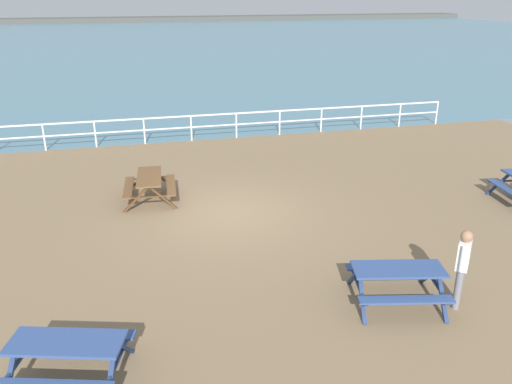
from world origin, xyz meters
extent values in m
cube|color=#846B4C|center=(0.00, 0.00, -0.10)|extent=(30.00, 24.00, 0.20)
cube|color=teal|center=(0.00, 52.75, 0.00)|extent=(142.00, 90.00, 0.01)
cube|color=#4C4C47|center=(0.00, 95.75, 0.00)|extent=(142.00, 6.00, 1.80)
cube|color=white|center=(0.00, 7.75, 1.05)|extent=(23.00, 0.06, 0.06)
cube|color=white|center=(0.00, 7.75, 0.58)|extent=(23.00, 0.05, 0.05)
cylinder|color=white|center=(-5.75, 7.75, 0.53)|extent=(0.07, 0.07, 1.05)
cylinder|color=white|center=(-3.83, 7.75, 0.53)|extent=(0.07, 0.07, 1.05)
cylinder|color=white|center=(-1.92, 7.75, 0.53)|extent=(0.07, 0.07, 1.05)
cylinder|color=white|center=(0.00, 7.75, 0.53)|extent=(0.07, 0.07, 1.05)
cylinder|color=white|center=(1.92, 7.75, 0.53)|extent=(0.07, 0.07, 1.05)
cylinder|color=white|center=(3.83, 7.75, 0.53)|extent=(0.07, 0.07, 1.05)
cylinder|color=white|center=(5.75, 7.75, 0.53)|extent=(0.07, 0.07, 1.05)
cylinder|color=white|center=(7.67, 7.75, 0.53)|extent=(0.07, 0.07, 1.05)
cylinder|color=white|center=(9.58, 7.75, 0.53)|extent=(0.07, 0.07, 1.05)
cylinder|color=white|center=(11.50, 7.75, 0.53)|extent=(0.07, 0.07, 1.05)
cube|color=#334C84|center=(8.02, -1.39, 0.45)|extent=(0.47, 1.82, 0.04)
cube|color=navy|center=(8.35, -0.64, 0.38)|extent=(0.80, 0.17, 0.79)
cube|color=navy|center=(8.73, -0.69, 0.42)|extent=(1.50, 0.24, 0.04)
cube|color=brown|center=(-2.08, 1.51, 0.75)|extent=(0.84, 1.85, 0.05)
cube|color=brown|center=(-2.70, 1.56, 0.45)|extent=(0.40, 1.81, 0.04)
cube|color=brown|center=(-1.46, 1.47, 0.45)|extent=(0.40, 1.81, 0.04)
cube|color=#50351E|center=(-2.40, 2.32, 0.38)|extent=(0.80, 0.14, 0.79)
cube|color=#50351E|center=(-1.65, 2.26, 0.38)|extent=(0.80, 0.14, 0.79)
cube|color=#50351E|center=(-2.02, 2.29, 0.42)|extent=(1.50, 0.17, 0.04)
cube|color=#50351E|center=(-2.51, 0.76, 0.38)|extent=(0.80, 0.14, 0.79)
cube|color=#50351E|center=(-1.77, 0.71, 0.38)|extent=(0.80, 0.14, 0.79)
cube|color=#50351E|center=(-2.14, 0.74, 0.42)|extent=(1.50, 0.17, 0.04)
cube|color=#334C84|center=(2.36, -5.20, 0.75)|extent=(1.91, 1.08, 0.05)
cube|color=#334C84|center=(2.50, -4.59, 0.45)|extent=(1.81, 0.65, 0.04)
cube|color=#334C84|center=(2.22, -5.80, 0.45)|extent=(1.81, 0.65, 0.04)
cube|color=navy|center=(3.21, -5.00, 0.38)|extent=(0.25, 0.79, 0.79)
cube|color=navy|center=(3.04, -5.73, 0.38)|extent=(0.25, 0.79, 0.79)
cube|color=navy|center=(3.12, -5.37, 0.42)|extent=(0.39, 1.48, 0.04)
cube|color=navy|center=(1.69, -4.66, 0.38)|extent=(0.25, 0.79, 0.79)
cube|color=navy|center=(1.52, -5.39, 0.38)|extent=(0.25, 0.79, 0.79)
cube|color=navy|center=(1.60, -5.02, 0.42)|extent=(0.39, 1.48, 0.04)
cube|color=#334C84|center=(-3.81, -5.95, 0.75)|extent=(1.93, 1.19, 0.05)
cube|color=#334C84|center=(-3.63, -5.36, 0.45)|extent=(1.80, 0.77, 0.04)
cube|color=navy|center=(-2.95, -5.82, 0.38)|extent=(0.31, 0.78, 0.79)
cube|color=navy|center=(-3.17, -6.53, 0.38)|extent=(0.31, 0.78, 0.79)
cube|color=navy|center=(-3.06, -6.18, 0.42)|extent=(0.49, 1.45, 0.04)
cube|color=navy|center=(-4.44, -5.36, 0.38)|extent=(0.31, 0.78, 0.79)
cube|color=navy|center=(-4.66, -6.08, 0.38)|extent=(0.31, 0.78, 0.79)
cube|color=navy|center=(-4.55, -5.72, 0.42)|extent=(0.49, 1.45, 0.04)
cylinder|color=slate|center=(3.53, -5.55, 0.42)|extent=(0.14, 0.14, 0.85)
cylinder|color=slate|center=(3.41, -5.69, 0.42)|extent=(0.14, 0.14, 0.85)
cube|color=white|center=(3.47, -5.62, 1.14)|extent=(0.39, 0.40, 0.58)
cylinder|color=white|center=(3.61, -5.46, 1.17)|extent=(0.09, 0.09, 0.52)
cylinder|color=white|center=(3.32, -5.79, 1.17)|extent=(0.09, 0.09, 0.52)
sphere|color=#9E7051|center=(3.47, -5.62, 1.54)|extent=(0.23, 0.23, 0.23)
camera|label=1|loc=(-2.57, -13.09, 5.89)|focal=36.10mm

